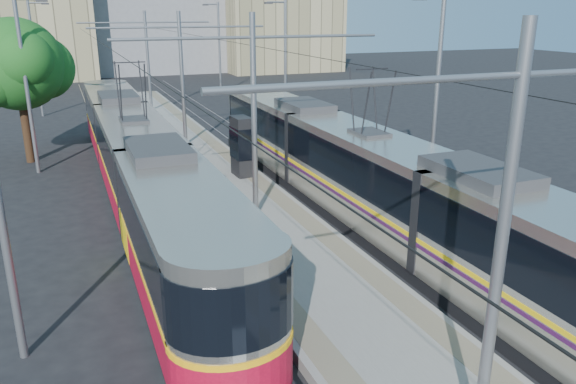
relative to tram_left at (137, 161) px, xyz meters
name	(u,v)px	position (x,y,z in m)	size (l,w,h in m)	color
ground	(364,333)	(3.60, -11.79, -1.71)	(160.00, 160.00, 0.00)	black
platform	(199,159)	(3.60, 5.21, -1.56)	(4.00, 50.00, 0.30)	gray
tactile_strip_left	(170,159)	(2.15, 5.21, -1.40)	(0.70, 50.00, 0.01)	gray
tactile_strip_right	(226,154)	(5.05, 5.21, -1.40)	(0.70, 50.00, 0.01)	gray
rails	(199,162)	(3.60, 5.21, -1.69)	(8.71, 70.00, 0.03)	gray
tram_left	(137,161)	(0.00, 0.00, 0.00)	(2.43, 27.86, 5.50)	black
tram_right	(367,174)	(7.20, -5.45, 0.15)	(2.43, 27.92, 5.50)	black
catenary	(209,78)	(3.60, 2.37, 2.81)	(9.20, 70.00, 7.00)	gray
street_lamps	(178,71)	(3.60, 9.21, 2.47)	(15.18, 38.22, 8.00)	gray
shelter	(242,145)	(4.66, 1.20, -0.03)	(0.79, 1.23, 2.63)	black
tree	(24,66)	(-4.01, 8.65, 3.07)	(4.86, 4.49, 7.06)	#382314
building_left	(13,14)	(-6.40, 48.21, 5.16)	(16.32, 12.24, 13.71)	tan
building_centre	(155,1)	(9.60, 52.21, 6.63)	(18.36, 14.28, 16.67)	gray
building_right	(278,27)	(23.60, 46.21, 3.60)	(14.28, 10.20, 10.59)	tan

